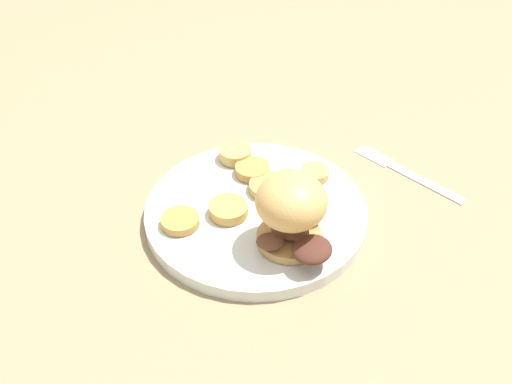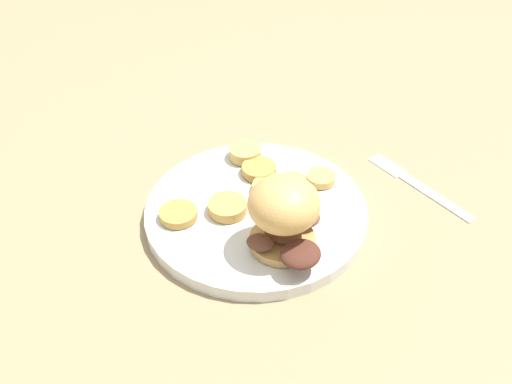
% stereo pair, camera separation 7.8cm
% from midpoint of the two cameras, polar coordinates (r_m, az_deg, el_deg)
% --- Properties ---
extents(ground_plane, '(4.00, 4.00, 0.00)m').
position_cam_midpoint_polar(ground_plane, '(0.81, -2.76, -2.55)').
color(ground_plane, '#937F5B').
extents(dinner_plate, '(0.30, 0.30, 0.02)m').
position_cam_midpoint_polar(dinner_plate, '(0.80, -2.78, -1.97)').
color(dinner_plate, silver).
rests_on(dinner_plate, ground_plane).
extents(sandwich, '(0.12, 0.11, 0.10)m').
position_cam_midpoint_polar(sandwich, '(0.71, 0.41, -1.98)').
color(sandwich, tan).
rests_on(sandwich, dinner_plate).
extents(potato_round_0, '(0.05, 0.05, 0.01)m').
position_cam_midpoint_polar(potato_round_0, '(0.85, -2.98, 2.05)').
color(potato_round_0, '#BC8942').
rests_on(potato_round_0, dinner_plate).
extents(potato_round_1, '(0.05, 0.05, 0.01)m').
position_cam_midpoint_polar(potato_round_1, '(0.79, -5.48, -1.78)').
color(potato_round_1, tan).
rests_on(potato_round_1, dinner_plate).
extents(potato_round_2, '(0.06, 0.06, 0.01)m').
position_cam_midpoint_polar(potato_round_2, '(0.82, -1.44, 0.41)').
color(potato_round_2, tan).
rests_on(potato_round_2, dinner_plate).
extents(potato_round_3, '(0.04, 0.04, 0.02)m').
position_cam_midpoint_polar(potato_round_3, '(0.82, 0.53, 0.83)').
color(potato_round_3, tan).
rests_on(potato_round_3, dinner_plate).
extents(potato_round_4, '(0.04, 0.04, 0.01)m').
position_cam_midpoint_polar(potato_round_4, '(0.85, 2.97, 1.72)').
color(potato_round_4, tan).
rests_on(potato_round_4, dinner_plate).
extents(potato_round_5, '(0.05, 0.05, 0.02)m').
position_cam_midpoint_polar(potato_round_5, '(0.88, -4.53, 3.56)').
color(potato_round_5, tan).
rests_on(potato_round_5, dinner_plate).
extents(potato_round_6, '(0.05, 0.05, 0.01)m').
position_cam_midpoint_polar(potato_round_6, '(0.78, -10.10, -2.84)').
color(potato_round_6, '#BC8942').
rests_on(potato_round_6, dinner_plate).
extents(fork, '(0.02, 0.18, 0.00)m').
position_cam_midpoint_polar(fork, '(0.90, 11.78, 1.75)').
color(fork, silver).
rests_on(fork, ground_plane).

